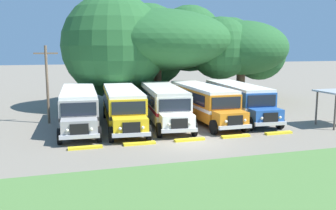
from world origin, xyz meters
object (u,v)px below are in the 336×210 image
Objects in this scene: parked_bus_slot_1 at (123,105)px; secondary_tree at (238,48)px; parked_bus_slot_3 at (203,101)px; utility_pole at (47,82)px; broad_shade_tree at (148,43)px; parked_bus_slot_2 at (164,103)px; parked_bus_slot_4 at (238,99)px; parked_bus_slot_0 at (79,106)px.

secondary_tree is (14.69, 9.96, 4.20)m from parked_bus_slot_1.
utility_pole is (-12.08, 2.28, 1.69)m from parked_bus_slot_3.
utility_pole is (-10.05, -8.41, -3.10)m from broad_shade_tree.
parked_bus_slot_2 is 11.73m from broad_shade_tree.
parked_bus_slot_2 is 3.31m from parked_bus_slot_3.
parked_bus_slot_2 is at bearing -84.37° from parked_bus_slot_4.
parked_bus_slot_0 is 6.55m from parked_bus_slot_2.
broad_shade_tree is 2.90× the size of utility_pole.
parked_bus_slot_1 is at bearing -88.40° from parked_bus_slot_3.
parked_bus_slot_3 is 0.89× the size of secondary_tree.
parked_bus_slot_1 is 9.94m from parked_bus_slot_4.
secondary_tree is (17.91, 9.52, 4.20)m from parked_bus_slot_0.
broad_shade_tree reaches higher than parked_bus_slot_4.
parked_bus_slot_3 is 0.62× the size of broad_shade_tree.
parked_bus_slot_0 is at bearing -126.81° from broad_shade_tree.
parked_bus_slot_0 is 1.80× the size of utility_pole.
secondary_tree is at bearing 128.66° from parked_bus_slot_1.
parked_bus_slot_0 is 0.99× the size of parked_bus_slot_2.
parked_bus_slot_0 is at bearing -93.23° from parked_bus_slot_1.
broad_shade_tree is 10.14m from secondary_tree.
utility_pole is (-2.22, 2.05, 1.69)m from parked_bus_slot_0.
secondary_tree is at bearing 157.31° from parked_bus_slot_4.
parked_bus_slot_0 is 13.15m from parked_bus_slot_4.
parked_bus_slot_0 is 1.00× the size of parked_bus_slot_1.
parked_bus_slot_0 and parked_bus_slot_2 have the same top height.
parked_bus_slot_1 is 1.81× the size of utility_pole.
parked_bus_slot_0 and parked_bus_slot_1 have the same top height.
utility_pole is at bearing -98.23° from parked_bus_slot_2.
parked_bus_slot_3 is at bearing -79.25° from broad_shade_tree.
utility_pole is (-15.37, 2.03, 1.69)m from parked_bus_slot_4.
parked_bus_slot_3 is at bearing -81.67° from parked_bus_slot_4.
parked_bus_slot_3 and parked_bus_slot_4 have the same top height.
parked_bus_slot_0 is 1.01× the size of parked_bus_slot_3.
parked_bus_slot_4 is (3.29, 0.25, 0.00)m from parked_bus_slot_3.
parked_bus_slot_2 is 9.21m from utility_pole.
parked_bus_slot_4 is at bearing 93.33° from parked_bus_slot_0.
utility_pole is (-8.77, 2.22, 1.69)m from parked_bus_slot_2.
utility_pole is (-5.44, 2.49, 1.69)m from parked_bus_slot_1.
broad_shade_tree reaches higher than parked_bus_slot_1.
parked_bus_slot_2 is at bearing -96.86° from broad_shade_tree.
parked_bus_slot_4 is at bearing 97.18° from parked_bus_slot_1.
secondary_tree is at bearing 140.27° from parked_bus_slot_3.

